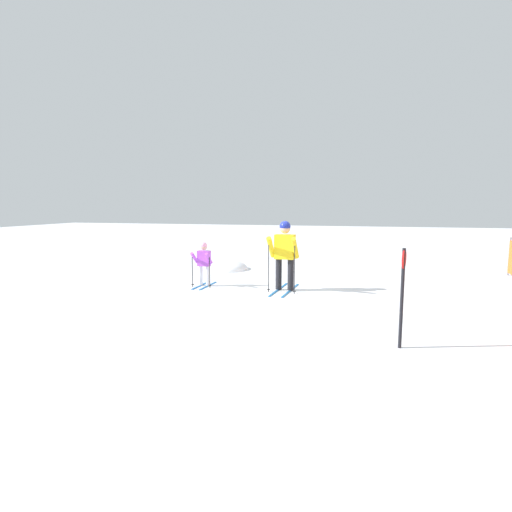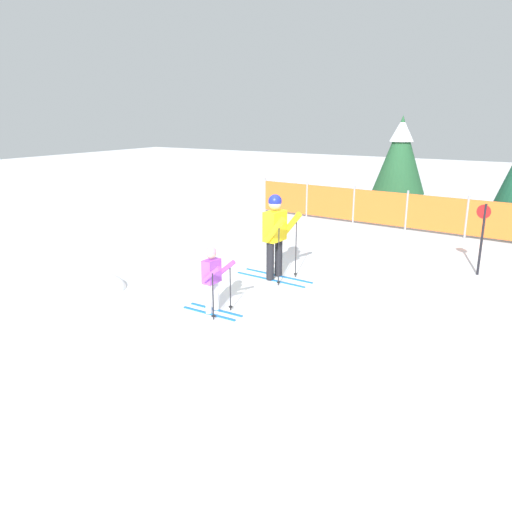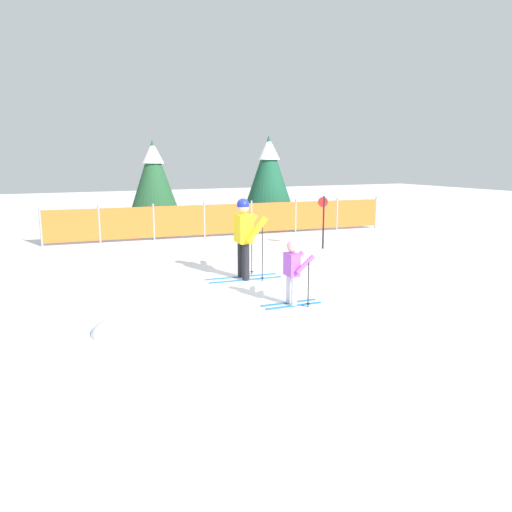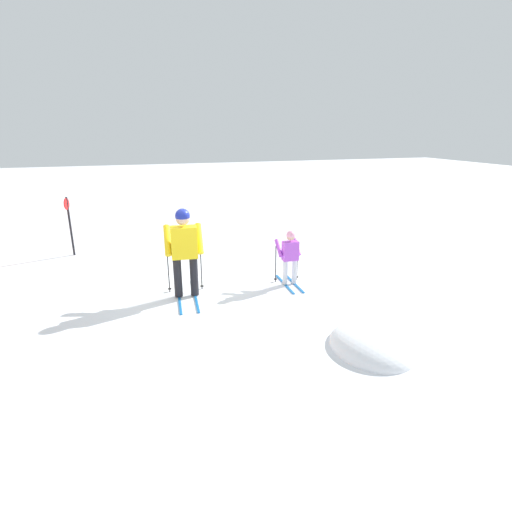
{
  "view_description": "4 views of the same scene",
  "coord_description": "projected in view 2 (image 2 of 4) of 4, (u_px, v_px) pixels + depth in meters",
  "views": [
    {
      "loc": [
        9.43,
        1.91,
        2.07
      ],
      "look_at": [
        0.1,
        -0.51,
        0.83
      ],
      "focal_mm": 28.0,
      "sensor_mm": 36.0,
      "label": 1
    },
    {
      "loc": [
        4.62,
        -8.11,
        3.17
      ],
      "look_at": [
        0.28,
        -0.92,
        0.77
      ],
      "focal_mm": 35.0,
      "sensor_mm": 36.0,
      "label": 2
    },
    {
      "loc": [
        -4.03,
        -9.18,
        2.5
      ],
      "look_at": [
        -0.01,
        -0.54,
        0.62
      ],
      "focal_mm": 35.0,
      "sensor_mm": 36.0,
      "label": 3
    },
    {
      "loc": [
        -7.02,
        1.03,
        3.05
      ],
      "look_at": [
        -0.22,
        -1.1,
        0.76
      ],
      "focal_mm": 28.0,
      "sensor_mm": 36.0,
      "label": 4
    }
  ],
  "objects": [
    {
      "name": "snow_mound",
      "position": [
        92.0,
        288.0,
        9.42
      ],
      "size": [
        1.37,
        1.16,
        0.55
      ],
      "primitive_type": "ellipsoid",
      "color": "white",
      "rests_on": "ground_plane"
    },
    {
      "name": "skier_child",
      "position": [
        213.0,
        275.0,
        8.08
      ],
      "size": [
        1.06,
        0.54,
        1.13
      ],
      "rotation": [
        0.0,
        0.0,
        -0.03
      ],
      "color": "#1966B2",
      "rests_on": "ground_plane"
    },
    {
      "name": "conifer_near",
      "position": [
        400.0,
        153.0,
        16.08
      ],
      "size": [
        1.68,
        1.68,
        3.13
      ],
      "color": "#4C3823",
      "rests_on": "ground_plane"
    },
    {
      "name": "ground_plane",
      "position": [
        268.0,
        280.0,
        9.84
      ],
      "size": [
        60.0,
        60.0,
        0.0
      ],
      "primitive_type": "plane",
      "color": "white"
    },
    {
      "name": "skier_adult",
      "position": [
        276.0,
        229.0,
        9.7
      ],
      "size": [
        1.61,
        0.74,
        1.69
      ],
      "rotation": [
        0.0,
        0.0,
        -0.08
      ],
      "color": "#1966B2",
      "rests_on": "ground_plane"
    },
    {
      "name": "safety_fence",
      "position": [
        436.0,
        214.0,
        13.48
      ],
      "size": [
        11.23,
        0.91,
        1.13
      ],
      "rotation": [
        0.0,
        0.0,
        -0.08
      ],
      "color": "gray",
      "rests_on": "ground_plane"
    },
    {
      "name": "trail_marker",
      "position": [
        482.0,
        232.0,
        9.95
      ],
      "size": [
        0.28,
        0.09,
        1.46
      ],
      "color": "black",
      "rests_on": "ground_plane"
    }
  ]
}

